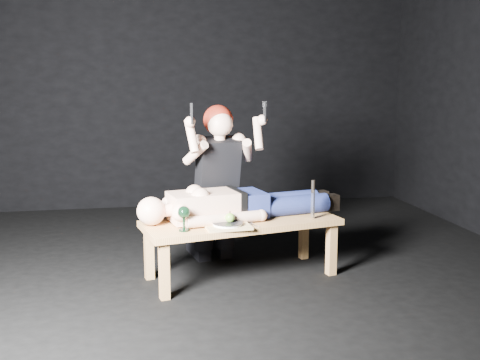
{
  "coord_description": "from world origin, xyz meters",
  "views": [
    {
      "loc": [
        -0.81,
        -4.27,
        1.5
      ],
      "look_at": [
        -0.03,
        -0.1,
        0.75
      ],
      "focal_mm": 42.45,
      "sensor_mm": 36.0,
      "label": 1
    }
  ],
  "objects_px": {
    "goblet": "(184,218)",
    "lying_man": "(242,200)",
    "table": "(241,248)",
    "serving_tray": "(228,226)",
    "kneeling_woman": "(215,182)",
    "carving_knife": "(313,199)"
  },
  "relations": [
    {
      "from": "serving_tray",
      "to": "carving_knife",
      "type": "distance_m",
      "value": 0.71
    },
    {
      "from": "goblet",
      "to": "lying_man",
      "type": "bearing_deg",
      "value": 34.96
    },
    {
      "from": "lying_man",
      "to": "kneeling_woman",
      "type": "distance_m",
      "value": 0.39
    },
    {
      "from": "lying_man",
      "to": "carving_knife",
      "type": "relative_size",
      "value": 4.99
    },
    {
      "from": "lying_man",
      "to": "goblet",
      "type": "relative_size",
      "value": 8.38
    },
    {
      "from": "serving_tray",
      "to": "table",
      "type": "bearing_deg",
      "value": 56.24
    },
    {
      "from": "carving_knife",
      "to": "table",
      "type": "bearing_deg",
      "value": 162.08
    },
    {
      "from": "goblet",
      "to": "kneeling_woman",
      "type": "bearing_deg",
      "value": 65.0
    },
    {
      "from": "table",
      "to": "lying_man",
      "type": "height_order",
      "value": "lying_man"
    },
    {
      "from": "goblet",
      "to": "carving_knife",
      "type": "relative_size",
      "value": 0.6
    },
    {
      "from": "table",
      "to": "serving_tray",
      "type": "distance_m",
      "value": 0.34
    },
    {
      "from": "table",
      "to": "carving_knife",
      "type": "distance_m",
      "value": 0.67
    },
    {
      "from": "goblet",
      "to": "table",
      "type": "bearing_deg",
      "value": 27.46
    },
    {
      "from": "kneeling_woman",
      "to": "goblet",
      "type": "height_order",
      "value": "kneeling_woman"
    },
    {
      "from": "serving_tray",
      "to": "carving_knife",
      "type": "xyz_separation_m",
      "value": [
        0.69,
        0.15,
        0.14
      ]
    },
    {
      "from": "table",
      "to": "goblet",
      "type": "relative_size",
      "value": 8.27
    },
    {
      "from": "goblet",
      "to": "serving_tray",
      "type": "bearing_deg",
      "value": 5.26
    },
    {
      "from": "lying_man",
      "to": "kneeling_woman",
      "type": "xyz_separation_m",
      "value": [
        -0.16,
        0.34,
        0.09
      ]
    },
    {
      "from": "serving_tray",
      "to": "lying_man",
      "type": "bearing_deg",
      "value": 61.83
    },
    {
      "from": "kneeling_woman",
      "to": "lying_man",
      "type": "bearing_deg",
      "value": -75.05
    },
    {
      "from": "kneeling_woman",
      "to": "serving_tray",
      "type": "bearing_deg",
      "value": -100.54
    },
    {
      "from": "serving_tray",
      "to": "goblet",
      "type": "bearing_deg",
      "value": -174.74
    }
  ]
}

